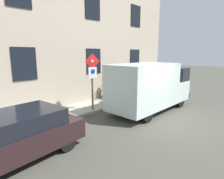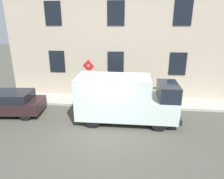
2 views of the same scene
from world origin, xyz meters
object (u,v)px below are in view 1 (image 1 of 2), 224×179
Objects in this scene: bicycle_green at (125,89)px; pedestrian at (111,84)px; delivery_van at (150,86)px; bicycle_blue at (117,91)px; bicycle_red at (108,93)px; sign_post_stacked at (92,74)px; litter_bin at (114,95)px; parked_hatchback at (13,136)px.

bicycle_green is 1.73m from pedestrian.
delivery_van is 3.10× the size of pedestrian.
pedestrian reaches higher than bicycle_blue.
bicycle_red is (-0.00, 1.70, 0.00)m from bicycle_green.
delivery_van is (-1.91, -2.31, -0.66)m from sign_post_stacked.
pedestrian reaches higher than litter_bin.
bicycle_green is 1.90× the size of litter_bin.
parked_hatchback reaches higher than bicycle_blue.
delivery_van is 1.28× the size of parked_hatchback.
bicycle_green is 1.00× the size of bicycle_red.
bicycle_blue is at bearing -1.76° from bicycle_green.
bicycle_blue is (2.91, -7.52, -0.22)m from parked_hatchback.
delivery_van is 3.17m from bicycle_red.
parked_hatchback is 2.41× the size of pedestrian.
bicycle_green is at bearing -65.70° from litter_bin.
sign_post_stacked is at bearing 23.75° from bicycle_blue.
bicycle_green is 0.85m from bicycle_blue.
pedestrian is (0.95, -2.33, -0.92)m from sign_post_stacked.
parked_hatchback is at bearing 17.43° from bicycle_green.
bicycle_red is 1.00× the size of pedestrian.
sign_post_stacked is 1.60× the size of bicycle_blue.
sign_post_stacked is 3.07m from delivery_van.
bicycle_blue is at bearing -69.67° from sign_post_stacked.
sign_post_stacked is at bearing 140.35° from delivery_van.
delivery_van is 3.57m from bicycle_green.
litter_bin is at bearing -168.42° from parked_hatchback.
bicycle_blue is 1.00× the size of bicycle_red.
bicycle_green is 1.70m from bicycle_red.
pedestrian reaches higher than parked_hatchback.
bicycle_blue is (1.15, -3.11, -1.48)m from sign_post_stacked.
litter_bin is (0.14, -1.71, -1.40)m from sign_post_stacked.
parked_hatchback reaches higher than litter_bin.
bicycle_green is 2.46m from litter_bin.
litter_bin reaches higher than bicycle_red.
litter_bin is (2.05, 0.60, -0.74)m from delivery_van.
sign_post_stacked is 0.52× the size of delivery_van.
delivery_van is 3.11× the size of bicycle_green.
litter_bin is at bearing 106.23° from delivery_van.
bicycle_red is at bearing 176.02° from pedestrian.
pedestrian is (-0.20, 1.63, 0.56)m from bicycle_green.
litter_bin is at bearing 22.59° from bicycle_green.
parked_hatchback is 2.42× the size of bicycle_red.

